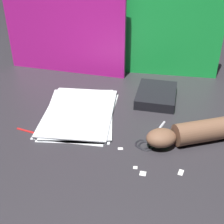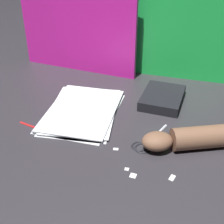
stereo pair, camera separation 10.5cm
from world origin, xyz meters
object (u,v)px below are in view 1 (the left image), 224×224
paper_stack (79,113)px  hand_forearm (198,132)px  scissors (151,140)px  book_closed (156,95)px

paper_stack → hand_forearm: hand_forearm is taller
scissors → hand_forearm: hand_forearm is taller
paper_stack → book_closed: bearing=24.5°
book_closed → hand_forearm: 0.29m
scissors → hand_forearm: size_ratio=0.53×
scissors → paper_stack: bearing=150.4°
scissors → hand_forearm: bearing=3.3°
paper_stack → book_closed: (0.29, 0.13, 0.01)m
book_closed → hand_forearm: hand_forearm is taller
paper_stack → book_closed: 0.32m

